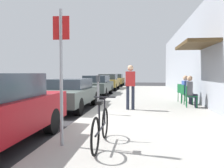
% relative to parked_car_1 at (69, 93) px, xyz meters
% --- Properties ---
extents(ground_plane, '(60.00, 60.00, 0.00)m').
position_rel_parked_car_1_xyz_m(ground_plane, '(1.10, -2.27, -0.68)').
color(ground_plane, '#2D2D30').
extents(sidewalk_slab, '(4.50, 32.00, 0.12)m').
position_rel_parked_car_1_xyz_m(sidewalk_slab, '(3.35, -0.27, -0.62)').
color(sidewalk_slab, '#9E9B93').
rests_on(sidewalk_slab, ground_plane).
extents(building_facade, '(1.40, 32.00, 4.57)m').
position_rel_parked_car_1_xyz_m(building_facade, '(5.74, -0.27, 1.61)').
color(building_facade, '#999EA8').
rests_on(building_facade, ground_plane).
extents(parked_car_1, '(1.80, 4.40, 1.27)m').
position_rel_parked_car_1_xyz_m(parked_car_1, '(0.00, 0.00, 0.00)').
color(parked_car_1, '#47514C').
rests_on(parked_car_1, ground_plane).
extents(parked_car_2, '(1.80, 4.40, 1.35)m').
position_rel_parked_car_1_xyz_m(parked_car_2, '(0.00, 5.88, 0.03)').
color(parked_car_2, '#47514C').
rests_on(parked_car_2, ground_plane).
extents(parked_car_3, '(1.80, 4.40, 1.42)m').
position_rel_parked_car_1_xyz_m(parked_car_3, '(0.00, 11.44, 0.05)').
color(parked_car_3, '#A58433').
rests_on(parked_car_3, ground_plane).
extents(parked_car_4, '(1.80, 4.40, 1.41)m').
position_rel_parked_car_1_xyz_m(parked_car_4, '(0.00, 17.59, 0.05)').
color(parked_car_4, '#A58433').
rests_on(parked_car_4, ground_plane).
extents(parking_meter, '(0.12, 0.10, 1.32)m').
position_rel_parked_car_1_xyz_m(parking_meter, '(1.55, -1.66, 0.21)').
color(parking_meter, slate).
rests_on(parking_meter, sidewalk_slab).
extents(street_sign, '(0.32, 0.06, 2.60)m').
position_rel_parked_car_1_xyz_m(street_sign, '(1.50, -5.11, 0.96)').
color(street_sign, gray).
rests_on(street_sign, sidewalk_slab).
extents(bicycle_0, '(0.46, 1.71, 0.90)m').
position_rel_parked_car_1_xyz_m(bicycle_0, '(2.24, -5.03, -0.20)').
color(bicycle_0, black).
rests_on(bicycle_0, sidewalk_slab).
extents(cafe_chair_0, '(0.49, 0.49, 0.87)m').
position_rel_parked_car_1_xyz_m(cafe_chair_0, '(4.96, 0.31, -0.05)').
color(cafe_chair_0, '#14592D').
rests_on(cafe_chair_0, sidewalk_slab).
extents(seated_patron_0, '(0.46, 0.40, 1.29)m').
position_rel_parked_car_1_xyz_m(seated_patron_0, '(5.02, 0.30, 0.14)').
color(seated_patron_0, '#232838').
rests_on(seated_patron_0, sidewalk_slab).
extents(cafe_chair_1, '(0.50, 0.50, 0.87)m').
position_rel_parked_car_1_xyz_m(cafe_chair_1, '(4.96, 1.21, -0.05)').
color(cafe_chair_1, '#14592D').
rests_on(cafe_chair_1, sidewalk_slab).
extents(seated_patron_1, '(0.47, 0.41, 1.29)m').
position_rel_parked_car_1_xyz_m(seated_patron_1, '(5.02, 1.22, 0.14)').
color(seated_patron_1, '#232838').
rests_on(seated_patron_1, sidewalk_slab).
extents(cafe_chair_2, '(0.56, 0.56, 0.87)m').
position_rel_parked_car_1_xyz_m(cafe_chair_2, '(4.96, 1.98, -0.05)').
color(cafe_chair_2, '#14592D').
rests_on(cafe_chair_2, sidewalk_slab).
extents(pedestrian_standing, '(0.36, 0.22, 1.70)m').
position_rel_parked_car_1_xyz_m(pedestrian_standing, '(2.60, -0.58, 0.44)').
color(pedestrian_standing, '#232838').
rests_on(pedestrian_standing, sidewalk_slab).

